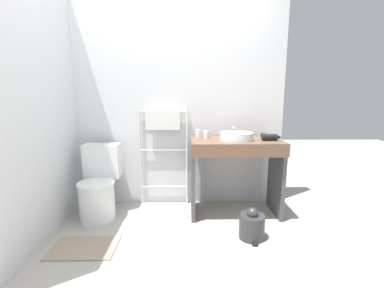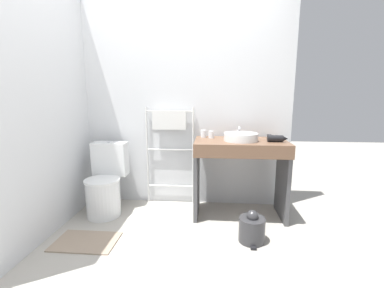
{
  "view_description": "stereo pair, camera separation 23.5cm",
  "coord_description": "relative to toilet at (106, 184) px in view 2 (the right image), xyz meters",
  "views": [
    {
      "loc": [
        0.14,
        -1.7,
        1.31
      ],
      "look_at": [
        0.18,
        0.61,
        0.88
      ],
      "focal_mm": 24.0,
      "sensor_mm": 36.0,
      "label": 1
    },
    {
      "loc": [
        0.37,
        -1.69,
        1.31
      ],
      "look_at": [
        0.18,
        0.61,
        0.88
      ],
      "focal_mm": 24.0,
      "sensor_mm": 36.0,
      "label": 2
    }
  ],
  "objects": [
    {
      "name": "hair_dryer",
      "position": [
        1.84,
        0.01,
        0.55
      ],
      "size": [
        0.2,
        0.17,
        0.07
      ],
      "color": "black",
      "rests_on": "vanity_counter"
    },
    {
      "name": "cup_near_wall",
      "position": [
        1.09,
        0.23,
        0.56
      ],
      "size": [
        0.06,
        0.06,
        0.08
      ],
      "color": "white",
      "rests_on": "vanity_counter"
    },
    {
      "name": "towel_radiator",
      "position": [
        0.68,
        0.33,
        0.54
      ],
      "size": [
        0.59,
        0.06,
        1.18
      ],
      "color": "silver",
      "rests_on": "ground_plane"
    },
    {
      "name": "toilet",
      "position": [
        0.0,
        0.0,
        0.0
      ],
      "size": [
        0.39,
        0.53,
        0.8
      ],
      "color": "white",
      "rests_on": "ground_plane"
    },
    {
      "name": "bath_mat",
      "position": [
        0.06,
        -0.62,
        -0.33
      ],
      "size": [
        0.56,
        0.36,
        0.01
      ],
      "primitive_type": "cube",
      "color": "gray",
      "rests_on": "ground_plane"
    },
    {
      "name": "wall_side",
      "position": [
        -0.39,
        -0.3,
        0.9
      ],
      "size": [
        0.12,
        2.0,
        2.47
      ],
      "primitive_type": "cube",
      "color": "silver",
      "rests_on": "ground_plane"
    },
    {
      "name": "wall_back",
      "position": [
        0.83,
        0.44,
        0.9
      ],
      "size": [
        2.56,
        0.12,
        2.47
      ],
      "primitive_type": "cube",
      "color": "silver",
      "rests_on": "ground_plane"
    },
    {
      "name": "sink_basin",
      "position": [
        1.49,
        0.04,
        0.56
      ],
      "size": [
        0.35,
        0.35,
        0.08
      ],
      "color": "white",
      "rests_on": "vanity_counter"
    },
    {
      "name": "vanity_counter",
      "position": [
        1.49,
        0.05,
        0.24
      ],
      "size": [
        0.97,
        0.56,
        0.85
      ],
      "color": "brown",
      "rests_on": "ground_plane"
    },
    {
      "name": "faucet",
      "position": [
        1.49,
        0.23,
        0.6
      ],
      "size": [
        0.02,
        0.1,
        0.13
      ],
      "color": "silver",
      "rests_on": "vanity_counter"
    },
    {
      "name": "ground_plane",
      "position": [
        0.83,
        -0.97,
        -0.33
      ],
      "size": [
        12.0,
        12.0,
        0.0
      ],
      "primitive_type": "plane",
      "color": "#A8A399"
    },
    {
      "name": "cup_near_edge",
      "position": [
        1.18,
        0.18,
        0.55
      ],
      "size": [
        0.06,
        0.06,
        0.08
      ],
      "color": "white",
      "rests_on": "vanity_counter"
    },
    {
      "name": "trash_bin",
      "position": [
        1.56,
        -0.47,
        -0.21
      ],
      "size": [
        0.24,
        0.27,
        0.3
      ],
      "color": "#333335",
      "rests_on": "ground_plane"
    }
  ]
}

